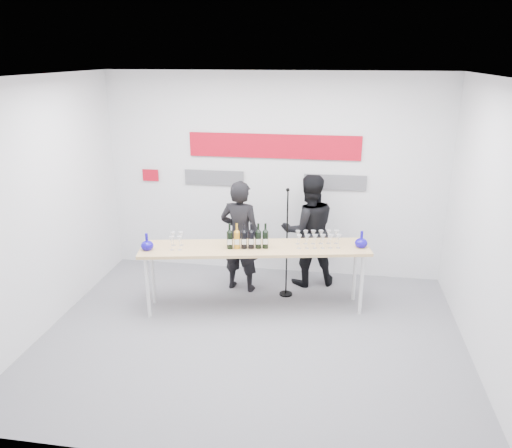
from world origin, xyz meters
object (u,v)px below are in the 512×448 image
object	(u,v)px
presenter_right	(309,230)
mic_stand	(286,264)
tasting_table	(255,252)
presenter_left	(240,236)

from	to	relation	value
presenter_right	mic_stand	bearing A→B (deg)	41.87
tasting_table	mic_stand	xyz separation A→B (m)	(0.37, 0.45, -0.34)
presenter_left	presenter_right	size ratio (longest dim) A/B	0.98
presenter_right	tasting_table	bearing A→B (deg)	37.31
tasting_table	presenter_left	xyz separation A→B (m)	(-0.29, 0.55, -0.01)
presenter_left	mic_stand	world-z (taller)	presenter_left
mic_stand	presenter_right	bearing A→B (deg)	76.46
tasting_table	presenter_right	world-z (taller)	presenter_right
presenter_left	presenter_right	distance (m)	0.99
tasting_table	presenter_left	bearing A→B (deg)	107.20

